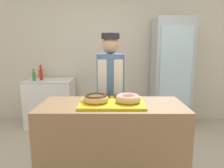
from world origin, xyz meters
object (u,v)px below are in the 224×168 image
at_px(serving_tray, 112,103).
at_px(bottle_green, 34,76).
at_px(brownie_back_right, 118,96).
at_px(chest_freezer, 51,102).
at_px(baker_person, 111,94).
at_px(donut_chocolate_glaze, 96,98).
at_px(bottle_orange, 40,73).
at_px(bottle_red, 41,74).
at_px(donut_light_glaze, 128,98).
at_px(brownie_back_left, 106,96).
at_px(beverage_fridge, 170,74).

bearing_deg(serving_tray, bottle_green, 130.51).
relative_size(brownie_back_right, bottle_green, 0.35).
bearing_deg(chest_freezer, baker_person, -44.40).
height_order(baker_person, bottle_green, baker_person).
bearing_deg(chest_freezer, donut_chocolate_glaze, -60.41).
bearing_deg(bottle_orange, bottle_red, -66.76).
bearing_deg(bottle_green, donut_light_glaze, -46.95).
height_order(donut_chocolate_glaze, bottle_green, bottle_green).
distance_m(donut_light_glaze, brownie_back_left, 0.29).
bearing_deg(brownie_back_right, bottle_orange, 129.07).
bearing_deg(bottle_green, baker_person, -36.12).
bearing_deg(chest_freezer, bottle_orange, 138.36).
distance_m(brownie_back_right, bottle_green, 2.11).
height_order(chest_freezer, bottle_red, bottle_red).
bearing_deg(bottle_red, brownie_back_left, -51.50).
xyz_separation_m(donut_light_glaze, baker_person, (-0.18, 0.67, -0.12)).
xyz_separation_m(brownie_back_left, bottle_green, (-1.36, 1.50, -0.01)).
bearing_deg(bottle_red, donut_light_glaze, -50.14).
bearing_deg(serving_tray, brownie_back_left, 110.95).
relative_size(bottle_orange, bottle_green, 1.10).
xyz_separation_m(donut_chocolate_glaze, baker_person, (0.13, 0.67, -0.12)).
distance_m(chest_freezer, bottle_orange, 0.62).
relative_size(donut_light_glaze, chest_freezer, 0.28).
height_order(brownie_back_right, beverage_fridge, beverage_fridge).
height_order(serving_tray, bottle_green, bottle_green).
height_order(brownie_back_right, baker_person, baker_person).
bearing_deg(donut_chocolate_glaze, bottle_red, 123.37).
relative_size(donut_light_glaze, bottle_red, 0.89).
bearing_deg(chest_freezer, beverage_fridge, -0.17).
bearing_deg(donut_light_glaze, donut_chocolate_glaze, 180.00).
height_order(serving_tray, donut_light_glaze, donut_light_glaze).
relative_size(brownie_back_left, bottle_orange, 0.32).
bearing_deg(brownie_back_right, brownie_back_left, 180.00).
xyz_separation_m(donut_light_glaze, brownie_back_right, (-0.09, 0.19, -0.02)).
distance_m(brownie_back_right, bottle_orange, 2.36).
distance_m(serving_tray, baker_person, 0.65).
bearing_deg(brownie_back_left, bottle_red, 128.50).
xyz_separation_m(bottle_orange, bottle_green, (0.00, -0.33, -0.01)).
height_order(donut_light_glaze, chest_freezer, donut_light_glaze).
xyz_separation_m(donut_light_glaze, chest_freezer, (-1.33, 1.79, -0.55)).
relative_size(donut_chocolate_glaze, donut_light_glaze, 1.00).
bearing_deg(bottle_red, chest_freezer, 13.85).
height_order(bottle_red, bottle_green, bottle_red).
relative_size(donut_light_glaze, bottle_green, 1.15).
height_order(brownie_back_left, chest_freezer, brownie_back_left).
relative_size(donut_chocolate_glaze, chest_freezer, 0.28).
height_order(chest_freezer, bottle_orange, bottle_orange).
bearing_deg(brownie_back_left, donut_chocolate_glaze, -116.55).
bearing_deg(donut_chocolate_glaze, bottle_green, 126.89).
bearing_deg(bottle_green, bottle_red, 33.55).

